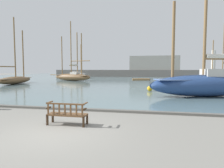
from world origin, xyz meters
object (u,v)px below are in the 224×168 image
Objects in this scene: sailboat_outer_starboard at (15,79)px; channel_buoy at (150,88)px; park_bench at (67,113)px; sailboat_far_port at (77,74)px; sailboat_outer_port at (72,76)px; sailboat_far_starboard at (223,77)px; sailboat_distant_harbor at (206,83)px.

channel_buoy is (19.48, -5.85, -0.44)m from sailboat_outer_starboard.
sailboat_far_port is at bearing 110.95° from park_bench.
channel_buoy is at bearing -46.07° from sailboat_outer_port.
sailboat_far_port is at bearing 124.26° from channel_buoy.
park_bench is at bearing -117.57° from sailboat_far_starboard.
park_bench is at bearing -67.58° from sailboat_outer_port.
sailboat_outer_starboard is 25.46m from sailboat_distant_harbor.
sailboat_far_starboard is 0.91× the size of sailboat_distant_harbor.
sailboat_outer_starboard is 0.88× the size of sailboat_outer_port.
channel_buoy is at bearing -126.57° from sailboat_far_starboard.
sailboat_far_starboard is 7.80× the size of channel_buoy.
sailboat_far_starboard is at bearing 17.24° from sailboat_outer_starboard.
park_bench is 12.82m from channel_buoy.
sailboat_far_port is at bearing 127.49° from sailboat_distant_harbor.
sailboat_far_starboard is 0.99× the size of sailboat_outer_starboard.
sailboat_far_starboard reaches higher than park_bench.
park_bench is at bearing -128.23° from sailboat_distant_harbor.
sailboat_outer_port is at bearing 136.65° from sailboat_distant_harbor.
sailboat_distant_harbor is (7.55, 9.59, 0.64)m from park_bench.
sailboat_outer_port is at bearing -72.68° from sailboat_far_port.
sailboat_outer_port reaches higher than park_bench.
park_bench is 1.32× the size of channel_buoy.
sailboat_far_port is 20.57m from sailboat_outer_starboard.
channel_buoy is (14.40, -14.95, -0.60)m from sailboat_outer_port.
sailboat_outer_starboard is at bearing 131.84° from park_bench.
sailboat_outer_starboard is 20.34m from channel_buoy.
park_bench is 0.17× the size of sailboat_far_starboard.
sailboat_distant_harbor is 5.34m from channel_buoy.
park_bench is 29.63m from sailboat_outer_port.
sailboat_distant_harbor is (-7.01, -18.30, 0.19)m from sailboat_far_starboard.
channel_buoy is at bearing 76.00° from park_bench.
sailboat_far_starboard is 19.25m from channel_buoy.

